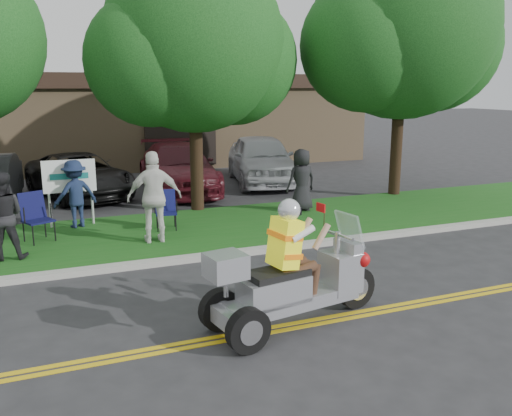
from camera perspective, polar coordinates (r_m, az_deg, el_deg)
name	(u,v)px	position (r m, az deg, el deg)	size (l,w,h in m)	color
ground	(292,311)	(8.81, 3.80, -10.81)	(120.00, 120.00, 0.00)	#28282B
centerline_near	(309,326)	(8.33, 5.57, -12.23)	(60.00, 0.10, 0.01)	gold
centerline_far	(304,321)	(8.46, 5.06, -11.81)	(60.00, 0.10, 0.01)	gold
curb	(229,254)	(11.43, -2.84, -4.84)	(60.00, 0.25, 0.12)	#A8A89E
grass_verge	(201,229)	(13.40, -5.86, -2.26)	(60.00, 4.00, 0.10)	#195516
commercial_building	(160,117)	(26.85, -10.12, 9.38)	(18.00, 8.20, 4.00)	#9E7F5B
tree_mid	(195,50)	(15.08, -6.39, 16.19)	(5.88, 4.80, 7.05)	#332114
tree_right	(404,34)	(17.85, 15.30, 17.21)	(6.86, 5.60, 8.07)	#332114
business_sign	(69,180)	(14.05, -19.04, 2.82)	(1.25, 0.06, 1.75)	silver
trike_scooter	(290,282)	(8.08, 3.64, -7.82)	(2.98, 1.17, 1.95)	black
lawn_chair_a	(166,207)	(13.31, -9.50, 0.10)	(0.57, 0.59, 0.94)	black
lawn_chair_b	(35,214)	(13.06, -22.22, -0.55)	(0.77, 0.78, 1.09)	black
spectator_adult_mid	(2,216)	(11.86, -25.15, -0.76)	(0.86, 0.67, 1.77)	black
spectator_adult_right	(155,197)	(12.11, -10.64, 1.14)	(1.19, 0.50, 2.03)	silver
spectator_chair_a	(75,194)	(13.93, -18.50, 1.43)	(1.07, 0.62, 1.66)	#182444
spectator_chair_b	(301,180)	(14.98, 4.80, 2.94)	(0.84, 0.55, 1.73)	black
parked_car_mid	(79,175)	(18.39, -18.13, 3.30)	(2.28, 4.95, 1.38)	black
parked_car_right	(178,167)	(18.63, -8.24, 4.24)	(2.22, 5.45, 1.58)	#4B1119
parked_car_far_right	(261,159)	(19.87, 0.58, 5.18)	(2.10, 5.21, 1.77)	silver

